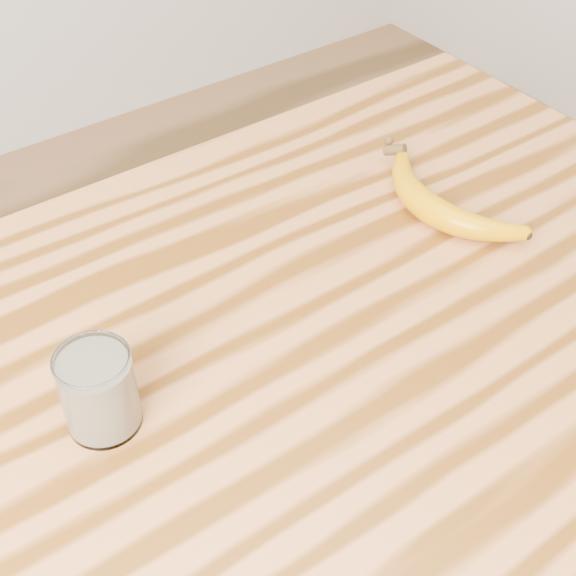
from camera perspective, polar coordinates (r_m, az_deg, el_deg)
table at (r=0.93m, az=0.70°, el=-9.99°), size 1.20×0.80×0.90m
smoothie_glass at (r=0.76m, az=-13.31°, el=-7.15°), size 0.07×0.07×0.09m
banana at (r=1.00m, az=10.06°, el=5.52°), size 0.12×0.31×0.04m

